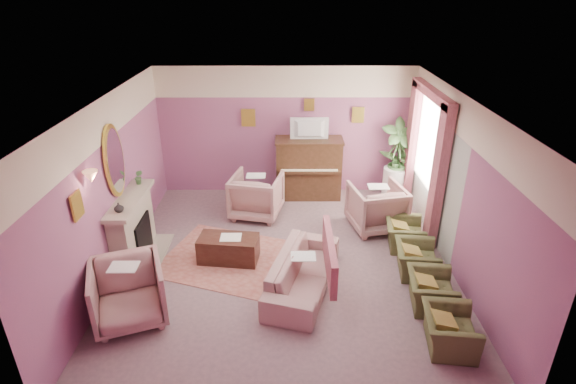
{
  "coord_description": "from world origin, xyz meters",
  "views": [
    {
      "loc": [
        0.02,
        -6.42,
        4.36
      ],
      "look_at": [
        0.04,
        0.4,
        1.16
      ],
      "focal_mm": 28.0,
      "sensor_mm": 36.0,
      "label": 1
    }
  ],
  "objects_px": {
    "olive_chair_c": "(416,255)",
    "olive_chair_d": "(404,230)",
    "television": "(310,128)",
    "sofa": "(303,265)",
    "floral_armchair_front": "(128,290)",
    "side_table": "(394,183)",
    "floral_armchair_left": "(257,193)",
    "floral_armchair_right": "(377,205)",
    "olive_chair_a": "(450,325)",
    "olive_chair_b": "(431,286)",
    "coffee_table": "(229,249)",
    "piano": "(309,169)"
  },
  "relations": [
    {
      "from": "olive_chair_c",
      "to": "olive_chair_d",
      "type": "xyz_separation_m",
      "value": [
        0.0,
        0.82,
        0.0
      ]
    },
    {
      "from": "television",
      "to": "sofa",
      "type": "distance_m",
      "value": 3.5
    },
    {
      "from": "olive_chair_c",
      "to": "olive_chair_d",
      "type": "distance_m",
      "value": 0.82
    },
    {
      "from": "floral_armchair_front",
      "to": "side_table",
      "type": "relative_size",
      "value": 1.41
    },
    {
      "from": "sofa",
      "to": "side_table",
      "type": "relative_size",
      "value": 2.85
    },
    {
      "from": "floral_armchair_left",
      "to": "olive_chair_c",
      "type": "bearing_deg",
      "value": -36.75
    },
    {
      "from": "television",
      "to": "floral_armchair_right",
      "type": "bearing_deg",
      "value": -48.33
    },
    {
      "from": "television",
      "to": "olive_chair_a",
      "type": "relative_size",
      "value": 1.04
    },
    {
      "from": "olive_chair_d",
      "to": "side_table",
      "type": "bearing_deg",
      "value": 82.7
    },
    {
      "from": "floral_armchair_left",
      "to": "floral_armchair_front",
      "type": "height_order",
      "value": "same"
    },
    {
      "from": "floral_armchair_right",
      "to": "floral_armchair_front",
      "type": "height_order",
      "value": "same"
    },
    {
      "from": "floral_armchair_right",
      "to": "side_table",
      "type": "xyz_separation_m",
      "value": [
        0.65,
        1.35,
        -0.14
      ]
    },
    {
      "from": "sofa",
      "to": "olive_chair_b",
      "type": "bearing_deg",
      "value": -13.1
    },
    {
      "from": "olive_chair_a",
      "to": "sofa",
      "type": "bearing_deg",
      "value": 146.03
    },
    {
      "from": "olive_chair_b",
      "to": "olive_chair_d",
      "type": "distance_m",
      "value": 1.64
    },
    {
      "from": "coffee_table",
      "to": "side_table",
      "type": "height_order",
      "value": "side_table"
    },
    {
      "from": "sofa",
      "to": "olive_chair_c",
      "type": "xyz_separation_m",
      "value": [
        1.86,
        0.39,
        -0.07
      ]
    },
    {
      "from": "floral_armchair_left",
      "to": "olive_chair_d",
      "type": "height_order",
      "value": "floral_armchair_left"
    },
    {
      "from": "sofa",
      "to": "olive_chair_b",
      "type": "xyz_separation_m",
      "value": [
        1.86,
        -0.43,
        -0.07
      ]
    },
    {
      "from": "floral_armchair_right",
      "to": "olive_chair_c",
      "type": "xyz_separation_m",
      "value": [
        0.39,
        -1.5,
        -0.16
      ]
    },
    {
      "from": "olive_chair_c",
      "to": "olive_chair_a",
      "type": "bearing_deg",
      "value": -90.0
    },
    {
      "from": "television",
      "to": "side_table",
      "type": "distance_m",
      "value": 2.27
    },
    {
      "from": "olive_chair_a",
      "to": "olive_chair_d",
      "type": "height_order",
      "value": "same"
    },
    {
      "from": "piano",
      "to": "olive_chair_b",
      "type": "bearing_deg",
      "value": -66.58
    },
    {
      "from": "floral_armchair_right",
      "to": "olive_chair_a",
      "type": "distance_m",
      "value": 3.17
    },
    {
      "from": "television",
      "to": "olive_chair_d",
      "type": "bearing_deg",
      "value": -51.83
    },
    {
      "from": "floral_armchair_left",
      "to": "sofa",
      "type": "bearing_deg",
      "value": -70.43
    },
    {
      "from": "sofa",
      "to": "side_table",
      "type": "height_order",
      "value": "sofa"
    },
    {
      "from": "piano",
      "to": "olive_chair_b",
      "type": "distance_m",
      "value": 4.11
    },
    {
      "from": "sofa",
      "to": "television",
      "type": "bearing_deg",
      "value": 86.01
    },
    {
      "from": "olive_chair_a",
      "to": "side_table",
      "type": "xyz_separation_m",
      "value": [
        0.26,
        4.49,
        0.02
      ]
    },
    {
      "from": "coffee_table",
      "to": "olive_chair_b",
      "type": "height_order",
      "value": "olive_chair_b"
    },
    {
      "from": "coffee_table",
      "to": "olive_chair_a",
      "type": "height_order",
      "value": "olive_chair_a"
    },
    {
      "from": "coffee_table",
      "to": "olive_chair_c",
      "type": "distance_m",
      "value": 3.13
    },
    {
      "from": "coffee_table",
      "to": "olive_chair_a",
      "type": "bearing_deg",
      "value": -32.96
    },
    {
      "from": "piano",
      "to": "olive_chair_c",
      "type": "bearing_deg",
      "value": -61.03
    },
    {
      "from": "sofa",
      "to": "floral_armchair_front",
      "type": "distance_m",
      "value": 2.56
    },
    {
      "from": "sofa",
      "to": "floral_armchair_right",
      "type": "height_order",
      "value": "floral_armchair_right"
    },
    {
      "from": "floral_armchair_right",
      "to": "olive_chair_a",
      "type": "bearing_deg",
      "value": -82.94
    },
    {
      "from": "television",
      "to": "olive_chair_c",
      "type": "relative_size",
      "value": 1.04
    },
    {
      "from": "television",
      "to": "floral_armchair_left",
      "type": "relative_size",
      "value": 0.81
    },
    {
      "from": "television",
      "to": "coffee_table",
      "type": "height_order",
      "value": "television"
    },
    {
      "from": "olive_chair_a",
      "to": "olive_chair_d",
      "type": "relative_size",
      "value": 1.0
    },
    {
      "from": "floral_armchair_front",
      "to": "olive_chair_c",
      "type": "bearing_deg",
      "value": 14.41
    },
    {
      "from": "sofa",
      "to": "floral_armchair_left",
      "type": "height_order",
      "value": "floral_armchair_left"
    },
    {
      "from": "floral_armchair_front",
      "to": "olive_chair_a",
      "type": "distance_m",
      "value": 4.35
    },
    {
      "from": "coffee_table",
      "to": "side_table",
      "type": "xyz_separation_m",
      "value": [
        3.36,
        2.47,
        0.12
      ]
    },
    {
      "from": "sofa",
      "to": "piano",
      "type": "bearing_deg",
      "value": 86.07
    },
    {
      "from": "coffee_table",
      "to": "olive_chair_a",
      "type": "distance_m",
      "value": 3.7
    },
    {
      "from": "floral_armchair_front",
      "to": "olive_chair_a",
      "type": "relative_size",
      "value": 1.29
    }
  ]
}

